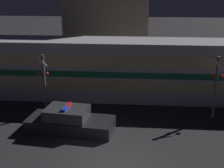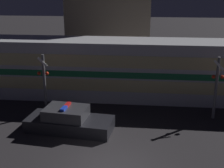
% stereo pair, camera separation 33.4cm
% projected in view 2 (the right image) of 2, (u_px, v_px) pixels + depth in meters
% --- Properties ---
extents(train, '(20.93, 2.86, 3.75)m').
position_uv_depth(train, '(146.00, 70.00, 19.85)').
color(train, silver).
rests_on(train, ground_plane).
extents(police_car, '(4.50, 2.24, 1.32)m').
position_uv_depth(police_car, '(69.00, 121.00, 15.76)').
color(police_car, black).
rests_on(police_car, ground_plane).
extents(crossing_signal_near, '(0.65, 0.32, 3.47)m').
position_uv_depth(crossing_signal_near, '(216.00, 86.00, 16.68)').
color(crossing_signal_near, slate).
rests_on(crossing_signal_near, ground_plane).
extents(crossing_signal_far, '(0.65, 0.32, 3.44)m').
position_uv_depth(crossing_signal_far, '(44.00, 82.00, 17.38)').
color(crossing_signal_far, slate).
rests_on(crossing_signal_far, ground_plane).
extents(building_left, '(6.82, 4.14, 10.41)m').
position_uv_depth(building_left, '(110.00, 7.00, 26.04)').
color(building_left, '#726656').
rests_on(building_left, ground_plane).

